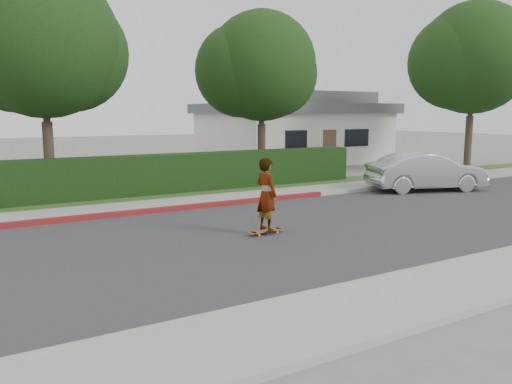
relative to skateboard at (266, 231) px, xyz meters
The scene contains 14 objects.
ground 3.77m from the skateboard, ahead, with size 120.00×120.00×0.00m, color slate.
road 3.77m from the skateboard, ahead, with size 60.00×8.00×0.01m, color #2D2D30.
curb_far 5.52m from the skateboard, 46.95° to the left, with size 60.00×0.20×0.15m, color #9E9E99.
curb_red_section 4.22m from the skateboard, 107.02° to the left, with size 12.00×0.21×0.15m, color maroon.
sidewalk_far 6.21m from the skateboard, 52.63° to the left, with size 60.00×1.60×0.12m, color gray.
planting_strip 7.54m from the skateboard, 60.03° to the left, with size 60.00×1.60×0.10m, color #2D4C1E.
hedge 7.20m from the skateboard, 83.87° to the left, with size 15.00×1.00×1.50m, color black.
tree_left 10.73m from the skateboard, 113.50° to the left, with size 5.99×5.21×8.00m.
tree_center 11.57m from the skateboard, 60.06° to the left, with size 5.66×4.84×7.44m.
tree_right 18.40m from the skateboard, 22.16° to the left, with size 6.32×5.60×8.56m.
house 19.90m from the skateboard, 53.55° to the left, with size 10.60×8.60×4.30m.
skateboard is the anchor object (origin of this frame).
skateboarder 0.91m from the skateboard, 90.00° to the right, with size 0.66×0.43×1.80m, color white.
car_silver 9.61m from the skateboard, 17.87° to the left, with size 1.57×4.51×1.49m, color #B9BCC1.
Camera 1 is at (-10.12, -10.19, 2.95)m, focal length 35.00 mm.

